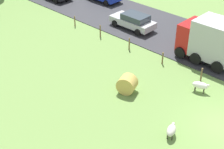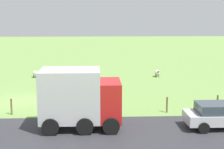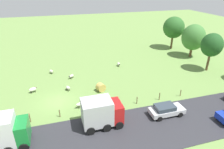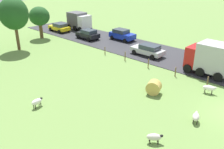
# 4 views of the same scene
# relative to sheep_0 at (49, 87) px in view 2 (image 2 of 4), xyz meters

# --- Properties ---
(ground_plane) EXTENTS (160.00, 160.00, 0.00)m
(ground_plane) POSITION_rel_sheep_0_xyz_m (2.95, -1.85, -0.48)
(ground_plane) COLOR #6B8E47
(sheep_0) EXTENTS (1.15, 0.84, 0.74)m
(sheep_0) POSITION_rel_sheep_0_xyz_m (0.00, 0.00, 0.00)
(sheep_0) COLOR beige
(sheep_0) RESTS_ON ground_plane
(sheep_1) EXTENTS (0.86, 1.26, 0.80)m
(sheep_1) POSITION_rel_sheep_0_xyz_m (5.20, 1.19, 0.07)
(sheep_1) COLOR white
(sheep_1) RESTS_ON ground_plane
(sheep_2) EXTENTS (1.09, 0.53, 0.75)m
(sheep_2) POSITION_rel_sheep_0_xyz_m (-6.98, 10.72, 0.04)
(sheep_2) COLOR white
(sheep_2) RESTS_ON ground_plane
(sheep_3) EXTENTS (1.01, 1.08, 0.71)m
(sheep_3) POSITION_rel_sheep_0_xyz_m (-4.14, 0.95, -0.01)
(sheep_3) COLOR beige
(sheep_3) RESTS_ON ground_plane
(sheep_5) EXTENTS (1.09, 0.87, 0.73)m
(sheep_5) POSITION_rel_sheep_0_xyz_m (-7.23, -2.42, -0.01)
(sheep_5) COLOR silver
(sheep_5) RESTS_ON ground_plane
(hay_bale_0) EXTENTS (1.39, 1.58, 1.31)m
(hay_bale_0) POSITION_rel_sheep_0_xyz_m (1.65, 4.92, 0.18)
(hay_bale_0) COLOR tan
(hay_bale_0) RESTS_ON ground_plane
(fence_post_1) EXTENTS (0.12, 0.12, 1.09)m
(fence_post_1) POSITION_rel_sheep_0_xyz_m (6.54, -1.61, 0.07)
(fence_post_1) COLOR brown
(fence_post_1) RESTS_ON ground_plane
(fence_post_2) EXTENTS (0.12, 0.12, 1.05)m
(fence_post_2) POSITION_rel_sheep_0_xyz_m (6.54, 1.91, 0.05)
(fence_post_2) COLOR brown
(fence_post_2) RESTS_ON ground_plane
(fence_post_3) EXTENTS (0.12, 0.12, 1.05)m
(fence_post_3) POSITION_rel_sheep_0_xyz_m (6.54, 5.44, 0.05)
(fence_post_3) COLOR brown
(fence_post_3) RESTS_ON ground_plane
(fence_post_4) EXTENTS (0.12, 0.12, 1.10)m
(fence_post_4) POSITION_rel_sheep_0_xyz_m (6.54, 8.96, 0.07)
(fence_post_4) COLOR brown
(fence_post_4) RESTS_ON ground_plane
(fence_post_5) EXTENTS (0.12, 0.12, 1.19)m
(fence_post_5) POSITION_rel_sheep_0_xyz_m (6.54, 12.49, 0.12)
(fence_post_5) COLOR brown
(fence_post_5) RESTS_ON ground_plane
(truck_0) EXTENTS (2.90, 4.65, 3.48)m
(truck_0) POSITION_rel_sheep_0_xyz_m (9.55, 3.09, 1.42)
(truck_0) COLOR #B21919
(truck_0) RESTS_ON road_strip
(car_2) EXTENTS (2.10, 4.49, 1.49)m
(car_2) POSITION_rel_sheep_0_xyz_m (10.02, 11.48, 0.36)
(car_2) COLOR #B7B7BC
(car_2) RESTS_ON road_strip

